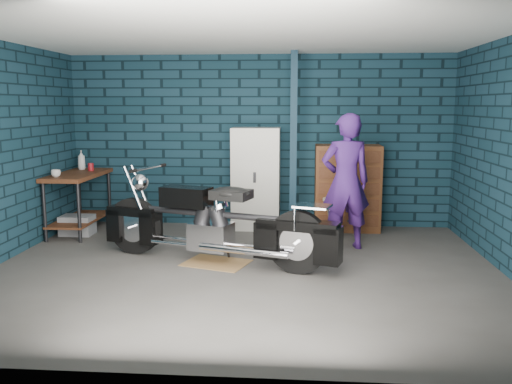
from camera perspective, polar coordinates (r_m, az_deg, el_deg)
ground at (r=6.41m, az=-1.31°, el=-8.29°), size 6.00×6.00×0.00m
room_walls at (r=6.67m, az=-0.89°, el=9.00°), size 6.02×5.01×2.71m
support_post at (r=8.05m, az=3.96°, el=5.07°), size 0.10×0.10×2.70m
workbench at (r=8.63m, az=-18.11°, el=-1.08°), size 0.60×1.40×0.91m
drip_mat at (r=6.73m, az=-4.21°, el=-7.44°), size 0.89×0.77×0.01m
motorcycle at (r=6.58m, az=-4.27°, el=-2.64°), size 2.72×1.48×1.16m
person at (r=7.32m, az=9.42°, el=1.07°), size 0.73×0.55×1.82m
storage_bin at (r=8.53m, az=-18.29°, el=-3.32°), size 0.47×0.33×0.29m
locker at (r=8.42m, az=-0.00°, el=1.42°), size 0.74×0.53×1.58m
tool_chest at (r=8.44m, az=9.59°, el=0.43°), size 0.99×0.55×1.32m
shop_stool at (r=8.05m, az=8.11°, el=-2.66°), size 0.33×0.33×0.57m
cup_a at (r=8.18m, az=-20.33°, el=1.86°), size 0.18×0.18×0.10m
mug_red at (r=8.77m, az=-17.00°, el=2.54°), size 0.10×0.10×0.12m
bottle at (r=8.99m, az=-17.90°, el=3.24°), size 0.15×0.15×0.30m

